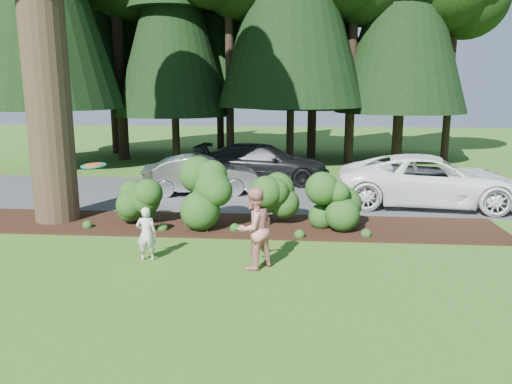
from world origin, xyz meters
TOP-DOWN VIEW (x-y plane):
  - ground at (0.00, 0.00)m, footprint 80.00×80.00m
  - mulch_bed at (0.00, 3.25)m, footprint 16.00×2.50m
  - driveway at (0.00, 7.50)m, footprint 22.00×6.00m
  - shrub_row at (0.77, 3.14)m, footprint 6.53×1.60m
  - lily_cluster at (-0.30, 2.40)m, footprint 0.69×0.09m
  - car_silver_wagon at (-1.11, 7.45)m, footprint 4.37×2.19m
  - car_white_suv at (6.75, 6.21)m, footprint 6.19×3.37m
  - car_dark_suv at (0.99, 9.80)m, footprint 5.52×2.59m
  - child at (-0.99, 0.31)m, footprint 0.49×0.36m
  - adult at (1.46, -0.02)m, footprint 1.08×1.08m
  - frisbee at (-2.26, 0.64)m, footprint 0.57×0.56m

SIDE VIEW (x-z plane):
  - ground at x=0.00m, z-range 0.00..0.00m
  - driveway at x=0.00m, z-range 0.00..0.03m
  - mulch_bed at x=0.00m, z-range 0.00..0.05m
  - lily_cluster at x=-0.30m, z-range 0.21..0.78m
  - child at x=-0.99m, z-range 0.00..1.23m
  - car_silver_wagon at x=-1.11m, z-range 0.03..1.41m
  - shrub_row at x=0.77m, z-range 0.00..1.61m
  - car_dark_suv at x=0.99m, z-range 0.03..1.59m
  - car_white_suv at x=6.75m, z-range 0.03..1.68m
  - adult at x=1.46m, z-range 0.00..1.77m
  - frisbee at x=-2.26m, z-range 2.06..2.14m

